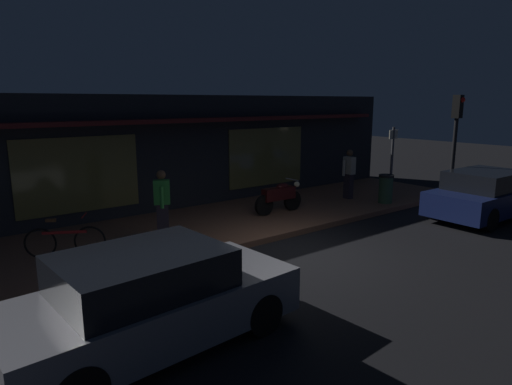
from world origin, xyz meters
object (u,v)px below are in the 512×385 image
(person_bystander, at_px, (349,173))
(sign_post, at_px, (392,157))
(motorcycle, at_px, (280,196))
(traffic_light_pole, at_px, (456,132))
(person_photographer, at_px, (162,203))
(parked_car_near, at_px, (150,300))
(parked_car_far, at_px, (486,195))
(bicycle_parked, at_px, (65,241))
(trash_bin, at_px, (386,189))

(person_bystander, height_order, sign_post, sign_post)
(motorcycle, height_order, traffic_light_pole, traffic_light_pole)
(person_bystander, bearing_deg, person_photographer, -177.87)
(person_photographer, distance_m, traffic_light_pole, 9.19)
(person_bystander, xyz_separation_m, parked_car_near, (-9.20, -4.36, -0.32))
(sign_post, bearing_deg, parked_car_far, -86.42)
(bicycle_parked, bearing_deg, sign_post, -2.21)
(person_photographer, bearing_deg, parked_car_near, -118.11)
(trash_bin, bearing_deg, person_bystander, 110.88)
(trash_bin, xyz_separation_m, traffic_light_pole, (1.29, -1.50, 1.86))
(bicycle_parked, distance_m, trash_bin, 9.76)
(parked_car_near, distance_m, parked_car_far, 10.89)
(sign_post, distance_m, traffic_light_pole, 2.28)
(trash_bin, bearing_deg, parked_car_far, -65.17)
(bicycle_parked, bearing_deg, motorcycle, 1.50)
(parked_car_far, bearing_deg, trash_bin, 114.83)
(motorcycle, relative_size, person_bystander, 1.02)
(parked_car_near, bearing_deg, trash_bin, 18.23)
(traffic_light_pole, xyz_separation_m, parked_car_far, (-0.07, -1.14, -1.77))
(sign_post, xyz_separation_m, parked_car_far, (0.20, -3.19, -0.81))
(person_bystander, height_order, traffic_light_pole, traffic_light_pole)
(person_photographer, xyz_separation_m, traffic_light_pole, (8.75, -2.42, 1.45))
(sign_post, bearing_deg, parked_car_near, -160.73)
(person_photographer, xyz_separation_m, parked_car_far, (8.68, -3.56, -0.32))
(parked_car_near, bearing_deg, parked_car_far, 2.86)
(person_bystander, xyz_separation_m, trash_bin, (0.45, -1.18, -0.41))
(motorcycle, height_order, person_photographer, person_photographer)
(sign_post, bearing_deg, traffic_light_pole, -82.59)
(motorcycle, xyz_separation_m, sign_post, (4.61, -0.57, 0.86))
(parked_car_near, bearing_deg, bicycle_parked, 90.74)
(bicycle_parked, xyz_separation_m, parked_car_far, (10.93, -3.60, 0.20))
(bicycle_parked, bearing_deg, trash_bin, -5.69)
(person_bystander, relative_size, parked_car_near, 0.40)
(sign_post, height_order, traffic_light_pole, traffic_light_pole)
(sign_post, xyz_separation_m, parked_car_near, (-10.67, -3.73, -0.81))
(bicycle_parked, height_order, person_bystander, person_bystander)
(traffic_light_pole, relative_size, parked_car_near, 0.85)
(bicycle_parked, xyz_separation_m, trash_bin, (9.71, -0.97, 0.11))
(person_photographer, bearing_deg, bicycle_parked, 178.83)
(trash_bin, xyz_separation_m, parked_car_near, (-9.65, -3.18, 0.08))
(person_bystander, height_order, trash_bin, person_bystander)
(person_photographer, distance_m, parked_car_far, 9.39)
(person_photographer, bearing_deg, sign_post, -2.49)
(traffic_light_pole, distance_m, parked_car_near, 11.21)
(person_photographer, relative_size, person_bystander, 1.00)
(person_photographer, bearing_deg, parked_car_far, -22.27)
(motorcycle, distance_m, bicycle_parked, 6.12)
(motorcycle, xyz_separation_m, bicycle_parked, (-6.12, -0.16, -0.14))
(bicycle_parked, bearing_deg, parked_car_far, -18.25)
(motorcycle, xyz_separation_m, parked_car_far, (4.81, -3.76, 0.06))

